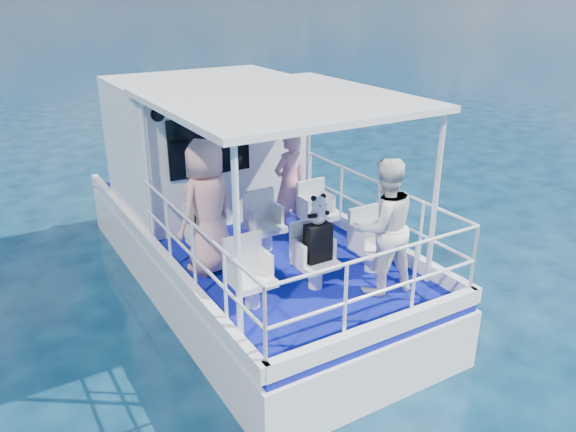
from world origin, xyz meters
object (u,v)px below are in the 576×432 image
object	(u,v)px
passenger_port_fwd	(207,207)
backpack_center	(318,243)
panda	(318,209)
passenger_stbd_aft	(383,227)

from	to	relation	value
passenger_port_fwd	backpack_center	size ratio (longest dim) A/B	3.72
passenger_port_fwd	panda	size ratio (longest dim) A/B	4.88
passenger_port_fwd	panda	world-z (taller)	passenger_port_fwd
passenger_port_fwd	backpack_center	world-z (taller)	passenger_port_fwd
passenger_stbd_aft	backpack_center	distance (m)	0.82
passenger_stbd_aft	panda	xyz separation A→B (m)	(-0.63, 0.48, 0.19)
passenger_stbd_aft	panda	distance (m)	0.82
panda	passenger_port_fwd	bearing A→B (deg)	131.41
passenger_stbd_aft	backpack_center	size ratio (longest dim) A/B	3.54
passenger_port_fwd	passenger_stbd_aft	distance (m)	2.26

